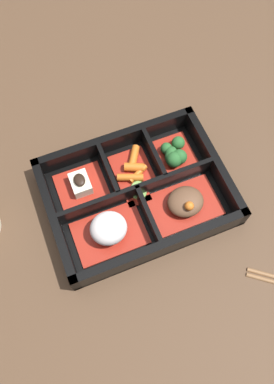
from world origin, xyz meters
name	(u,v)px	position (x,y,z in m)	size (l,w,h in m)	color
ground_plane	(137,198)	(0.00, 0.00, 0.00)	(3.00, 3.00, 0.00)	#4C3523
bento_base	(137,197)	(0.00, 0.00, 0.01)	(0.32, 0.24, 0.01)	black
bento_rim	(137,191)	(0.00, 0.00, 0.02)	(0.32, 0.24, 0.05)	black
bowl_stew	(185,203)	(-0.07, 0.05, 0.02)	(0.12, 0.08, 0.04)	maroon
bowl_rice	(109,229)	(0.07, 0.05, 0.03)	(0.12, 0.08, 0.06)	maroon
bowl_greens	(174,154)	(-0.09, -0.05, 0.03)	(0.07, 0.08, 0.03)	maroon
bowl_carrots	(133,168)	(-0.01, -0.05, 0.02)	(0.07, 0.08, 0.02)	maroon
bowl_tofu	(81,185)	(0.09, -0.05, 0.02)	(0.09, 0.08, 0.04)	maroon
bowl_pickles	(138,192)	(0.00, 0.00, 0.02)	(0.04, 0.04, 0.01)	maroon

